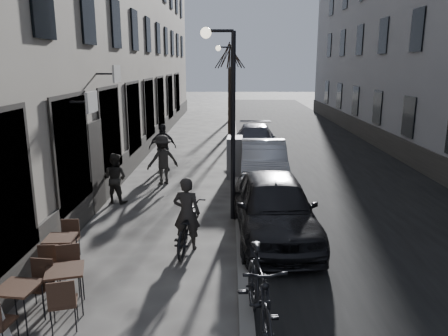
{
  "coord_description": "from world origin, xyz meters",
  "views": [
    {
      "loc": [
        -0.09,
        -5.48,
        4.22
      ],
      "look_at": [
        -0.22,
        4.52,
        1.8
      ],
      "focal_mm": 35.0,
      "sensor_mm": 36.0,
      "label": 1
    }
  ],
  "objects_px": {
    "tree_far": "(230,56)",
    "pedestrian_near": "(115,178)",
    "utility_cabinet": "(235,157)",
    "moped": "(259,294)",
    "bicycle": "(187,227)",
    "car_near": "(274,207)",
    "streetlamp_far": "(228,83)",
    "streetlamp_near": "(227,104)",
    "tree_near": "(230,55)",
    "bistro_set_c": "(61,250)",
    "car_mid": "(263,162)",
    "bistro_set_a": "(20,303)",
    "car_far": "(255,140)",
    "pedestrian_mid": "(163,160)",
    "pedestrian_far": "(163,147)",
    "bistro_set_b": "(66,285)"
  },
  "relations": [
    {
      "from": "tree_far",
      "to": "pedestrian_near",
      "type": "distance_m",
      "value": 20.28
    },
    {
      "from": "utility_cabinet",
      "to": "pedestrian_near",
      "type": "bearing_deg",
      "value": -136.42
    },
    {
      "from": "moped",
      "to": "bicycle",
      "type": "bearing_deg",
      "value": 108.64
    },
    {
      "from": "pedestrian_near",
      "to": "car_near",
      "type": "height_order",
      "value": "car_near"
    },
    {
      "from": "streetlamp_far",
      "to": "streetlamp_near",
      "type": "bearing_deg",
      "value": -90.0
    },
    {
      "from": "tree_near",
      "to": "bicycle",
      "type": "bearing_deg",
      "value": -93.26
    },
    {
      "from": "bistro_set_c",
      "to": "car_mid",
      "type": "xyz_separation_m",
      "value": [
        4.71,
        6.89,
        0.31
      ]
    },
    {
      "from": "bistro_set_a",
      "to": "car_mid",
      "type": "distance_m",
      "value": 10.08
    },
    {
      "from": "streetlamp_near",
      "to": "car_far",
      "type": "distance_m",
      "value": 9.28
    },
    {
      "from": "bistro_set_a",
      "to": "car_far",
      "type": "height_order",
      "value": "car_far"
    },
    {
      "from": "pedestrian_mid",
      "to": "pedestrian_near",
      "type": "bearing_deg",
      "value": 34.87
    },
    {
      "from": "pedestrian_near",
      "to": "car_near",
      "type": "relative_size",
      "value": 0.33
    },
    {
      "from": "bicycle",
      "to": "pedestrian_mid",
      "type": "height_order",
      "value": "pedestrian_mid"
    },
    {
      "from": "pedestrian_far",
      "to": "utility_cabinet",
      "type": "bearing_deg",
      "value": -40.38
    },
    {
      "from": "streetlamp_near",
      "to": "tree_far",
      "type": "bearing_deg",
      "value": 89.8
    },
    {
      "from": "pedestrian_near",
      "to": "pedestrian_far",
      "type": "bearing_deg",
      "value": -82.64
    },
    {
      "from": "pedestrian_far",
      "to": "moped",
      "type": "xyz_separation_m",
      "value": [
        3.14,
        -10.82,
        -0.25
      ]
    },
    {
      "from": "streetlamp_near",
      "to": "pedestrian_near",
      "type": "height_order",
      "value": "streetlamp_near"
    },
    {
      "from": "bistro_set_c",
      "to": "pedestrian_near",
      "type": "height_order",
      "value": "pedestrian_near"
    },
    {
      "from": "pedestrian_near",
      "to": "utility_cabinet",
      "type": "bearing_deg",
      "value": -120.54
    },
    {
      "from": "bistro_set_c",
      "to": "tree_near",
      "type": "bearing_deg",
      "value": 75.75
    },
    {
      "from": "car_far",
      "to": "streetlamp_near",
      "type": "bearing_deg",
      "value": -94.23
    },
    {
      "from": "pedestrian_mid",
      "to": "pedestrian_far",
      "type": "distance_m",
      "value": 2.0
    },
    {
      "from": "pedestrian_far",
      "to": "bistro_set_b",
      "type": "bearing_deg",
      "value": -112.78
    },
    {
      "from": "utility_cabinet",
      "to": "car_near",
      "type": "relative_size",
      "value": 0.33
    },
    {
      "from": "pedestrian_mid",
      "to": "streetlamp_far",
      "type": "bearing_deg",
      "value": -132.34
    },
    {
      "from": "tree_near",
      "to": "car_far",
      "type": "height_order",
      "value": "tree_near"
    },
    {
      "from": "car_near",
      "to": "tree_far",
      "type": "bearing_deg",
      "value": 90.26
    },
    {
      "from": "tree_near",
      "to": "tree_far",
      "type": "distance_m",
      "value": 6.0
    },
    {
      "from": "pedestrian_mid",
      "to": "car_near",
      "type": "xyz_separation_m",
      "value": [
        3.46,
        -4.87,
        -0.09
      ]
    },
    {
      "from": "pedestrian_near",
      "to": "streetlamp_near",
      "type": "bearing_deg",
      "value": 176.63
    },
    {
      "from": "streetlamp_near",
      "to": "tree_near",
      "type": "relative_size",
      "value": 0.89
    },
    {
      "from": "bistro_set_b",
      "to": "car_far",
      "type": "xyz_separation_m",
      "value": [
        4.01,
        13.5,
        0.21
      ]
    },
    {
      "from": "car_mid",
      "to": "moped",
      "type": "relative_size",
      "value": 1.97
    },
    {
      "from": "bicycle",
      "to": "bistro_set_a",
      "type": "bearing_deg",
      "value": 59.26
    },
    {
      "from": "tree_near",
      "to": "bistro_set_b",
      "type": "xyz_separation_m",
      "value": [
        -2.82,
        -19.65,
        -4.2
      ]
    },
    {
      "from": "moped",
      "to": "pedestrian_mid",
      "type": "bearing_deg",
      "value": 102.5
    },
    {
      "from": "bistro_set_b",
      "to": "bistro_set_c",
      "type": "distance_m",
      "value": 1.66
    },
    {
      "from": "tree_near",
      "to": "car_mid",
      "type": "bearing_deg",
      "value": -83.78
    },
    {
      "from": "tree_near",
      "to": "bistro_set_a",
      "type": "xyz_separation_m",
      "value": [
        -3.37,
        -20.21,
        -4.21
      ]
    },
    {
      "from": "car_near",
      "to": "car_mid",
      "type": "xyz_separation_m",
      "value": [
        0.12,
        5.08,
        -0.05
      ]
    },
    {
      "from": "streetlamp_far",
      "to": "car_near",
      "type": "bearing_deg",
      "value": -84.97
    },
    {
      "from": "streetlamp_near",
      "to": "bistro_set_b",
      "type": "xyz_separation_m",
      "value": [
        -2.75,
        -4.65,
        -2.69
      ]
    },
    {
      "from": "streetlamp_near",
      "to": "car_mid",
      "type": "height_order",
      "value": "streetlamp_near"
    },
    {
      "from": "pedestrian_mid",
      "to": "car_far",
      "type": "bearing_deg",
      "value": -150.97
    },
    {
      "from": "bistro_set_c",
      "to": "car_near",
      "type": "bearing_deg",
      "value": 18.18
    },
    {
      "from": "pedestrian_near",
      "to": "moped",
      "type": "distance_m",
      "value": 7.79
    },
    {
      "from": "pedestrian_mid",
      "to": "bistro_set_b",
      "type": "bearing_deg",
      "value": 59.57
    },
    {
      "from": "streetlamp_near",
      "to": "tree_near",
      "type": "distance_m",
      "value": 15.08
    },
    {
      "from": "bistro_set_a",
      "to": "pedestrian_mid",
      "type": "height_order",
      "value": "pedestrian_mid"
    }
  ]
}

